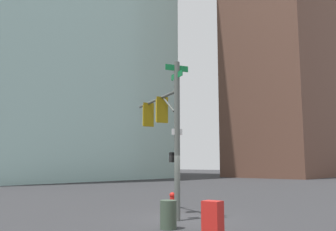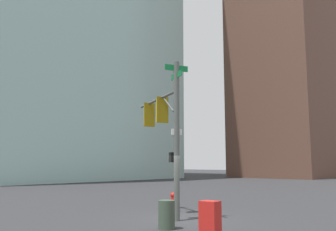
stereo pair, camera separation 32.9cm
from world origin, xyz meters
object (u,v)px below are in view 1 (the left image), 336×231
(signal_pole_assembly, at_px, (164,123))
(fire_hydrant, at_px, (172,201))
(newspaper_box, at_px, (213,218))
(litter_bin, at_px, (168,215))

(signal_pole_assembly, height_order, fire_hydrant, signal_pole_assembly)
(signal_pole_assembly, xyz_separation_m, newspaper_box, (-2.10, -3.91, -3.40))
(fire_hydrant, bearing_deg, litter_bin, -140.75)
(signal_pole_assembly, relative_size, litter_bin, 6.63)
(signal_pole_assembly, bearing_deg, fire_hydrant, -36.87)
(fire_hydrant, xyz_separation_m, newspaper_box, (-3.47, -4.65, 0.05))
(litter_bin, xyz_separation_m, newspaper_box, (0.02, -1.80, 0.05))
(signal_pole_assembly, xyz_separation_m, litter_bin, (-2.12, -2.11, -3.45))
(signal_pole_assembly, bearing_deg, litter_bin, 159.58)
(newspaper_box, bearing_deg, signal_pole_assembly, 56.62)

